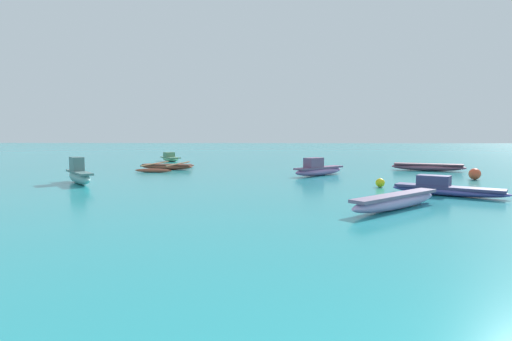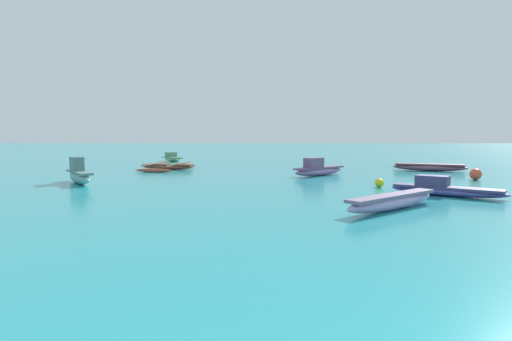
{
  "view_description": "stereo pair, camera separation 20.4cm",
  "coord_description": "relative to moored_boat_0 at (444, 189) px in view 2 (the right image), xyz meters",
  "views": [
    {
      "loc": [
        -2.44,
        -1.49,
        1.8
      ],
      "look_at": [
        -3.54,
        16.99,
        0.25
      ],
      "focal_mm": 28.0,
      "sensor_mm": 36.0,
      "label": 1
    },
    {
      "loc": [
        -2.24,
        -1.47,
        1.8
      ],
      "look_at": [
        -3.54,
        16.99,
        0.25
      ],
      "focal_mm": 28.0,
      "sensor_mm": 36.0,
      "label": 2
    }
  ],
  "objects": [
    {
      "name": "moored_boat_3",
      "position": [
        -12.92,
        2.39,
        0.14
      ],
      "size": [
        2.17,
        2.49,
        1.02
      ],
      "rotation": [
        0.0,
        0.0,
        -0.88
      ],
      "color": "#7CB9B7",
      "rests_on": "ground_plane"
    },
    {
      "name": "moored_boat_2",
      "position": [
        2.83,
        9.31,
        0.0
      ],
      "size": [
        3.78,
        2.07,
        0.38
      ],
      "rotation": [
        0.0,
        0.0,
        -0.35
      ],
      "color": "#99526A",
      "rests_on": "ground_plane"
    },
    {
      "name": "mooring_buoy_0",
      "position": [
        3.14,
        4.79,
        0.03
      ],
      "size": [
        0.48,
        0.48,
        0.48
      ],
      "color": "#E54C2D",
      "rests_on": "ground_plane"
    },
    {
      "name": "moored_boat_6",
      "position": [
        -3.32,
        6.24,
        0.08
      ],
      "size": [
        2.71,
        2.71,
        0.85
      ],
      "rotation": [
        0.0,
        0.0,
        0.79
      ],
      "color": "#AE71AD",
      "rests_on": "ground_plane"
    },
    {
      "name": "mooring_buoy_1",
      "position": [
        -1.51,
        1.94,
        -0.05
      ],
      "size": [
        0.32,
        0.32,
        0.32
      ],
      "color": "yellow",
      "rests_on": "ground_plane"
    },
    {
      "name": "moored_boat_4",
      "position": [
        -13.32,
        16.83,
        0.02
      ],
      "size": [
        2.06,
        2.39,
        0.67
      ],
      "rotation": [
        0.0,
        0.0,
        -0.94
      ],
      "color": "#8CE09E",
      "rests_on": "ground_plane"
    },
    {
      "name": "moored_boat_5",
      "position": [
        -2.22,
        -2.52,
        0.0
      ],
      "size": [
        2.92,
        2.79,
        0.39
      ],
      "rotation": [
        0.0,
        0.0,
        0.76
      ],
      "color": "#B696CD",
      "rests_on": "ground_plane"
    },
    {
      "name": "moored_boat_0",
      "position": [
        0.0,
        0.0,
        0.0
      ],
      "size": [
        3.19,
        2.34,
        0.61
      ],
      "rotation": [
        0.0,
        0.0,
        -0.56
      ],
      "color": "#554FA1",
      "rests_on": "ground_plane"
    },
    {
      "name": "moored_boat_1",
      "position": [
        -11.42,
        9.3,
        -0.05
      ],
      "size": [
        3.0,
        4.19,
        0.36
      ],
      "rotation": [
        0.0,
        0.0,
        -0.09
      ],
      "color": "#A94F38",
      "rests_on": "ground_plane"
    },
    {
      "name": "mooring_buoy_2",
      "position": [
        -0.07,
        1.8,
        0.0
      ],
      "size": [
        0.43,
        0.43,
        0.43
      ],
      "color": "yellow",
      "rests_on": "ground_plane"
    }
  ]
}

